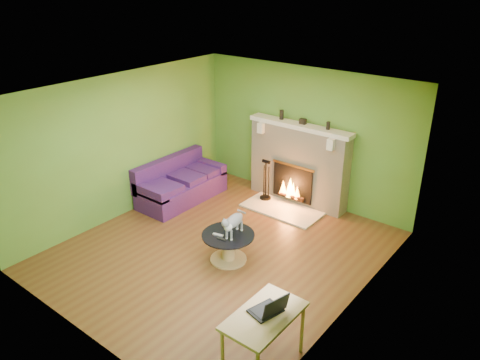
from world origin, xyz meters
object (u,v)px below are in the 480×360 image
object	(u,v)px
desk	(264,321)
sofa	(180,184)
cat	(234,223)
coffee_table	(228,245)

from	to	relation	value
desk	sofa	bearing A→B (deg)	146.98
sofa	cat	xyz separation A→B (m)	(2.21, -1.03, 0.35)
sofa	cat	distance (m)	2.46
sofa	cat	world-z (taller)	cat
sofa	desk	xyz separation A→B (m)	(3.81, -2.48, 0.32)
sofa	cat	bearing A→B (deg)	-24.92
coffee_table	desk	size ratio (longest dim) A/B	0.84
coffee_table	desk	xyz separation A→B (m)	(1.68, -1.40, 0.37)
sofa	coffee_table	bearing A→B (deg)	-26.82
coffee_table	desk	distance (m)	2.22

